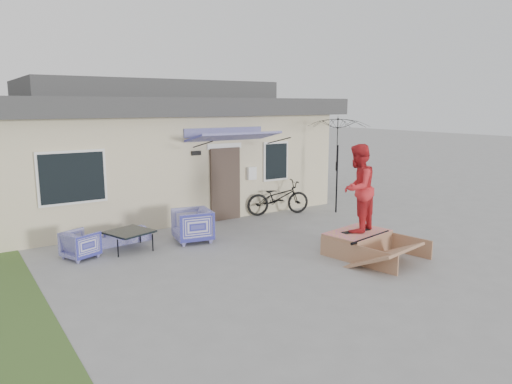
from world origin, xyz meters
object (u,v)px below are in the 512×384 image
armchair_right (192,224)px  patio_umbrella (338,157)px  skater (358,187)px  coffee_table (130,240)px  skate_ramp (357,242)px  bicycle (278,194)px  loveseat (122,232)px  skateboard (356,231)px  armchair_left (80,243)px

armchair_right → patio_umbrella: bearing=104.9°
patio_umbrella → skater: skater is taller
patio_umbrella → skater: (-2.43, -3.24, -0.24)m
coffee_table → skate_ramp: skate_ramp is taller
bicycle → skater: skater is taller
loveseat → skateboard: size_ratio=1.82×
patio_umbrella → skateboard: size_ratio=3.06×
bicycle → skateboard: bicycle is taller
loveseat → armchair_left: (-1.13, -0.68, 0.07)m
skateboard → patio_umbrella: bearing=57.0°
armchair_left → armchair_right: armchair_right is taller
armchair_right → skate_ramp: bearing=53.8°
bicycle → coffee_table: bearing=117.3°
skate_ramp → skateboard: bearing=90.0°
armchair_right → bicycle: 3.70m
bicycle → skater: size_ratio=1.00×
skateboard → skater: bearing=-86.1°
armchair_left → skate_ramp: armchair_left is taller
skate_ramp → bicycle: bearing=69.0°
loveseat → coffee_table: (-0.03, -0.67, -0.04)m
loveseat → armchair_left: bearing=24.7°
armchair_right → skateboard: (2.71, -2.83, 0.05)m
bicycle → skateboard: size_ratio=2.68×
coffee_table → skateboard: 5.21m
armchair_left → bicycle: 6.19m
loveseat → skater: size_ratio=0.68×
armchair_left → loveseat: bearing=-80.7°
skateboard → coffee_table: bearing=148.3°
loveseat → skater: bearing=132.2°
coffee_table → bicycle: bicycle is taller
loveseat → skate_ramp: (4.21, -3.74, -0.02)m
skater → bicycle: bearing=-122.6°
patio_umbrella → skateboard: patio_umbrella is taller
coffee_table → armchair_right: bearing=-7.2°
armchair_right → loveseat: bearing=-109.8°
coffee_table → patio_umbrella: size_ratio=0.40×
bicycle → skate_ramp: size_ratio=1.04×
coffee_table → skater: bearing=-35.6°
bicycle → skater: 4.21m
patio_umbrella → skate_ramp: size_ratio=1.18×
armchair_right → patio_umbrella: patio_umbrella is taller
loveseat → coffee_table: size_ratio=1.49×
armchair_right → bicycle: size_ratio=0.45×
skate_ramp → skater: (-0.01, 0.05, 1.27)m
coffee_table → skater: (4.23, -3.02, 1.28)m
loveseat → patio_umbrella: (6.63, -0.45, 1.49)m
skate_ramp → skater: bearing=90.0°
loveseat → skate_ramp: size_ratio=0.70×
skateboard → skate_ramp: bearing=-75.7°
armchair_left → patio_umbrella: size_ratio=0.30×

